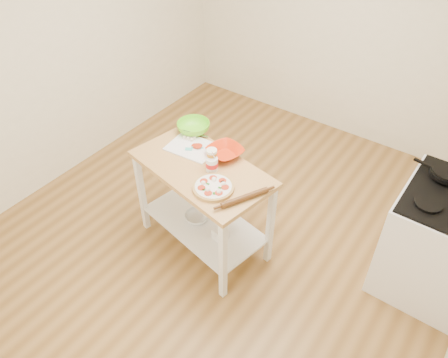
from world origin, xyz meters
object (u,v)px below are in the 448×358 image
orange_bowl (225,152)px  cutting_board (192,147)px  pizza (213,187)px  beer_pint (212,158)px  spatula (193,148)px  green_bowl (193,127)px  yogurt_tub (212,164)px  skillet (446,174)px  rolling_pin (245,198)px  knife (190,133)px  shelf_bin (220,234)px  prep_island (203,190)px  gas_stove (438,241)px  shelf_glass_bowl (197,217)px

orange_bowl → cutting_board: bearing=-166.0°
pizza → beer_pint: beer_pint is taller
spatula → green_bowl: green_bowl is taller
orange_bowl → yogurt_tub: bearing=-83.1°
skillet → rolling_pin: skillet is taller
knife → shelf_bin: 0.92m
pizza → beer_pint: 0.27m
prep_island → orange_bowl: (0.06, 0.23, 0.29)m
prep_island → shelf_bin: 0.41m
knife → beer_pint: (0.43, -0.25, 0.07)m
knife → orange_bowl: (0.43, -0.07, 0.02)m
prep_island → cutting_board: size_ratio=2.96×
cutting_board → orange_bowl: (0.29, 0.07, 0.03)m
shelf_bin → pizza: bearing=-87.9°
orange_bowl → gas_stove: bearing=17.3°
gas_stove → shelf_glass_bowl: gas_stove is taller
gas_stove → cutting_board: (-1.98, -0.60, 0.43)m
knife → green_bowl: size_ratio=0.92×
skillet → orange_bowl: bearing=-145.7°
gas_stove → spatula: bearing=-162.0°
yogurt_tub → skillet: bearing=31.3°
beer_pint → shelf_bin: size_ratio=1.58×
gas_stove → beer_pint: size_ratio=6.56×
skillet → cutting_board: skillet is taller
cutting_board → pizza: bearing=-39.4°
gas_stove → knife: (-2.12, -0.46, 0.44)m
orange_bowl → beer_pint: size_ratio=1.67×
skillet → beer_pint: 1.78m
pizza → green_bowl: size_ratio=1.10×
prep_island → beer_pint: size_ratio=7.43×
pizza → spatula: pizza is taller
skillet → shelf_bin: skillet is taller
gas_stove → spatula: size_ratio=8.73×
pizza → orange_bowl: orange_bowl is taller
spatula → rolling_pin: bearing=-52.2°
knife → green_bowl: bearing=77.1°
pizza → knife: bearing=142.9°
shelf_bin → shelf_glass_bowl: bearing=169.4°
green_bowl → shelf_glass_bowl: green_bowl is taller
pizza → spatula: (-0.43, 0.29, -0.00)m
gas_stove → shelf_glass_bowl: (-1.83, -0.77, -0.18)m
prep_island → orange_bowl: size_ratio=4.46×
knife → green_bowl: 0.06m
orange_bowl → shelf_glass_bowl: (-0.14, -0.24, -0.64)m
pizza → yogurt_tub: yogurt_tub is taller
cutting_board → knife: (-0.14, 0.14, 0.01)m
yogurt_tub → cutting_board: bearing=155.6°
spatula → yogurt_tub: (0.29, -0.12, 0.04)m
green_bowl → yogurt_tub: 0.56m
cutting_board → shelf_bin: cutting_board is taller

